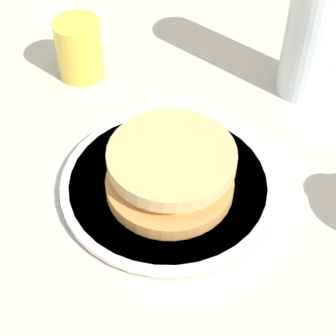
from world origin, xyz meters
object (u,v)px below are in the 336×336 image
object	(u,v)px
juice_glass	(79,49)
water_bottle_mid	(317,12)
pancake_stack	(169,168)
plate	(168,184)

from	to	relation	value
juice_glass	water_bottle_mid	bearing A→B (deg)	124.18
pancake_stack	water_bottle_mid	bearing A→B (deg)	175.94
juice_glass	pancake_stack	bearing A→B (deg)	70.01
plate	water_bottle_mid	distance (m)	0.27
plate	pancake_stack	world-z (taller)	pancake_stack
pancake_stack	juice_glass	xyz separation A→B (m)	(-0.08, -0.22, 0.01)
plate	juice_glass	world-z (taller)	juice_glass
plate	pancake_stack	bearing A→B (deg)	76.88
pancake_stack	water_bottle_mid	world-z (taller)	water_bottle_mid
plate	juice_glass	size ratio (longest dim) A/B	2.98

